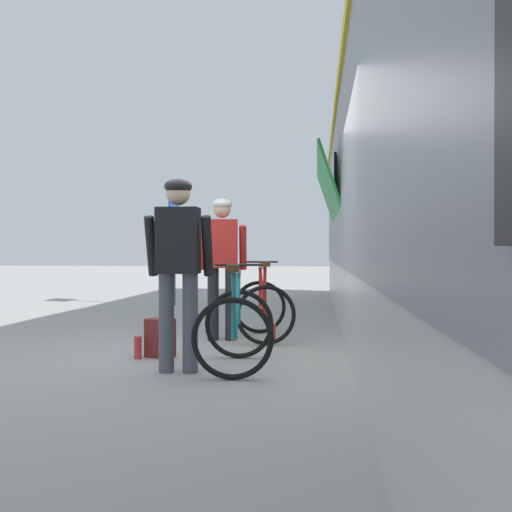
# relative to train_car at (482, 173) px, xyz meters

# --- Properties ---
(ground_plane) EXTENTS (80.00, 80.00, 0.00)m
(ground_plane) POSITION_rel_train_car_xyz_m (-2.73, -0.94, -1.97)
(ground_plane) COLOR #A09E99
(train_car) EXTENTS (3.31, 17.81, 3.88)m
(train_car) POSITION_rel_train_car_xyz_m (0.00, 0.00, 0.00)
(train_car) COLOR slate
(train_car) RESTS_ON ground
(cyclist_near_in_red) EXTENTS (0.63, 0.35, 1.76)m
(cyclist_near_in_red) POSITION_rel_train_car_xyz_m (-2.98, 0.52, -0.91)
(cyclist_near_in_red) COLOR #232328
(cyclist_near_in_red) RESTS_ON ground
(cyclist_far_in_dark) EXTENTS (0.62, 0.32, 1.76)m
(cyclist_far_in_dark) POSITION_rel_train_car_xyz_m (-3.06, -1.44, -0.91)
(cyclist_far_in_dark) COLOR #4C515B
(cyclist_far_in_dark) RESTS_ON ground
(bicycle_near_red) EXTENTS (0.88, 1.18, 0.99)m
(bicycle_near_red) POSITION_rel_train_car_xyz_m (-2.49, 0.66, -1.56)
(bicycle_near_red) COLOR black
(bicycle_near_red) RESTS_ON ground
(bicycle_far_teal) EXTENTS (0.79, 1.12, 0.99)m
(bicycle_far_teal) POSITION_rel_train_car_xyz_m (-2.56, -1.21, -1.56)
(bicycle_far_teal) COLOR black
(bicycle_far_teal) RESTS_ON ground
(backpack_on_platform) EXTENTS (0.32, 0.26, 0.40)m
(backpack_on_platform) POSITION_rel_train_car_xyz_m (-3.43, -0.71, -1.77)
(backpack_on_platform) COLOR maroon
(backpack_on_platform) RESTS_ON ground
(water_bottle_near_the_bikes) EXTENTS (0.08, 0.08, 0.21)m
(water_bottle_near_the_bikes) POSITION_rel_train_car_xyz_m (-2.35, 0.48, -1.86)
(water_bottle_near_the_bikes) COLOR red
(water_bottle_near_the_bikes) RESTS_ON ground
(water_bottle_by_the_backpack) EXTENTS (0.08, 0.08, 0.23)m
(water_bottle_by_the_backpack) POSITION_rel_train_car_xyz_m (-3.63, -0.83, -1.85)
(water_bottle_by_the_backpack) COLOR red
(water_bottle_by_the_backpack) RESTS_ON ground
(platform_sign_post) EXTENTS (0.08, 0.70, 2.40)m
(platform_sign_post) POSITION_rel_train_car_xyz_m (-4.75, 5.13, -0.34)
(platform_sign_post) COLOR #595B60
(platform_sign_post) RESTS_ON ground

